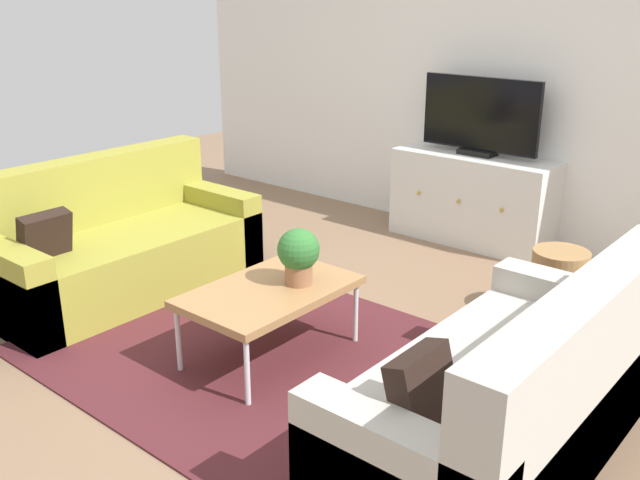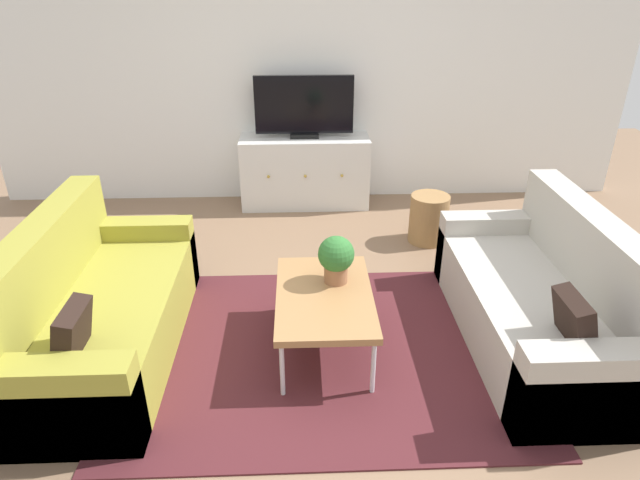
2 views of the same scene
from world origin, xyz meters
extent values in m
plane|color=#84664C|center=(0.00, 0.00, 0.00)|extent=(10.00, 10.00, 0.00)
cube|color=white|center=(0.00, 2.55, 1.35)|extent=(6.40, 0.12, 2.70)
cube|color=#4C1E23|center=(0.00, -0.15, 0.01)|extent=(2.50, 1.90, 0.01)
cube|color=olive|center=(-1.35, -0.10, 0.21)|extent=(0.83, 1.77, 0.42)
cube|color=olive|center=(-1.66, -0.10, 0.44)|extent=(0.20, 1.77, 0.87)
cube|color=olive|center=(-1.35, 0.70, 0.28)|extent=(0.83, 0.18, 0.55)
cube|color=olive|center=(-1.35, -0.90, 0.28)|extent=(0.83, 0.18, 0.55)
cube|color=black|center=(-1.30, -0.66, 0.54)|extent=(0.16, 0.30, 0.31)
cube|color=#B2ADA3|center=(1.35, -0.10, 0.21)|extent=(0.83, 1.77, 0.42)
cube|color=#B2ADA3|center=(1.66, -0.10, 0.44)|extent=(0.20, 1.77, 0.87)
cube|color=#B2ADA3|center=(1.35, 0.70, 0.28)|extent=(0.83, 0.18, 0.55)
cube|color=black|center=(1.30, -0.66, 0.54)|extent=(0.18, 0.30, 0.32)
cube|color=#A37547|center=(0.01, -0.12, 0.39)|extent=(0.59, 0.94, 0.04)
cylinder|color=silver|center=(-0.25, -0.55, 0.18)|extent=(0.03, 0.03, 0.37)
cylinder|color=silver|center=(0.27, -0.55, 0.18)|extent=(0.03, 0.03, 0.37)
cylinder|color=silver|center=(-0.25, 0.31, 0.18)|extent=(0.03, 0.03, 0.37)
cylinder|color=silver|center=(0.27, 0.31, 0.18)|extent=(0.03, 0.03, 0.37)
cylinder|color=#936042|center=(0.09, 0.02, 0.47)|extent=(0.15, 0.15, 0.11)
sphere|color=#2D6B2D|center=(0.09, 0.02, 0.61)|extent=(0.23, 0.23, 0.23)
cube|color=silver|center=(-0.07, 2.27, 0.35)|extent=(1.28, 0.44, 0.70)
sphere|color=#B79338|center=(-0.43, 2.04, 0.39)|extent=(0.03, 0.03, 0.03)
sphere|color=#B79338|center=(-0.07, 2.04, 0.39)|extent=(0.03, 0.03, 0.03)
sphere|color=#B79338|center=(0.28, 2.04, 0.39)|extent=(0.03, 0.03, 0.03)
cube|color=black|center=(-0.07, 2.29, 0.72)|extent=(0.28, 0.16, 0.04)
cube|color=black|center=(-0.07, 2.29, 1.02)|extent=(0.95, 0.04, 0.55)
cylinder|color=#9E7547|center=(1.01, 1.38, 0.22)|extent=(0.34, 0.34, 0.43)
camera|label=1|loc=(2.45, -2.61, 1.93)|focal=39.78mm
camera|label=2|loc=(-0.13, -2.94, 2.21)|focal=30.44mm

